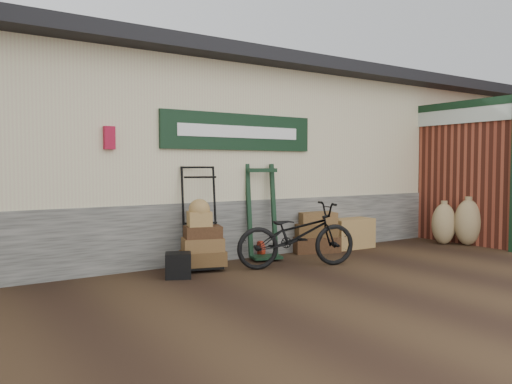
% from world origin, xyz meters
% --- Properties ---
extents(ground, '(80.00, 80.00, 0.00)m').
position_xyz_m(ground, '(0.00, 0.00, 0.00)').
color(ground, black).
rests_on(ground, ground).
extents(station_building, '(14.40, 4.10, 3.20)m').
position_xyz_m(station_building, '(-0.01, 2.74, 1.61)').
color(station_building, '#4C4C47').
rests_on(station_building, ground).
extents(brick_outbuilding, '(1.71, 4.51, 2.62)m').
position_xyz_m(brick_outbuilding, '(4.70, 1.19, 1.30)').
color(brick_outbuilding, maroon).
rests_on(brick_outbuilding, ground).
extents(porter_trolley, '(0.85, 0.73, 1.46)m').
position_xyz_m(porter_trolley, '(-1.11, 0.72, 0.73)').
color(porter_trolley, black).
rests_on(porter_trolley, ground).
extents(green_barrow, '(0.62, 0.56, 1.46)m').
position_xyz_m(green_barrow, '(0.01, 0.82, 0.73)').
color(green_barrow, black).
rests_on(green_barrow, ground).
extents(suitcase_stack, '(0.88, 0.70, 0.67)m').
position_xyz_m(suitcase_stack, '(1.09, 0.85, 0.34)').
color(suitcase_stack, '#341F10').
rests_on(suitcase_stack, ground).
extents(wicker_hamper, '(0.81, 0.54, 0.52)m').
position_xyz_m(wicker_hamper, '(1.87, 0.85, 0.26)').
color(wicker_hamper, olive).
rests_on(wicker_hamper, ground).
extents(black_trunk, '(0.41, 0.39, 0.32)m').
position_xyz_m(black_trunk, '(-1.64, 0.31, 0.16)').
color(black_trunk, black).
rests_on(black_trunk, ground).
extents(bicycle, '(1.09, 1.85, 1.02)m').
position_xyz_m(bicycle, '(0.05, 0.01, 0.51)').
color(bicycle, black).
rests_on(bicycle, ground).
extents(burlap_sack_left, '(0.49, 0.42, 0.75)m').
position_xyz_m(burlap_sack_left, '(3.58, 0.16, 0.38)').
color(burlap_sack_left, olive).
rests_on(burlap_sack_left, ground).
extents(burlap_sack_right, '(0.60, 0.54, 0.83)m').
position_xyz_m(burlap_sack_right, '(3.85, -0.15, 0.41)').
color(burlap_sack_right, olive).
rests_on(burlap_sack_right, ground).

